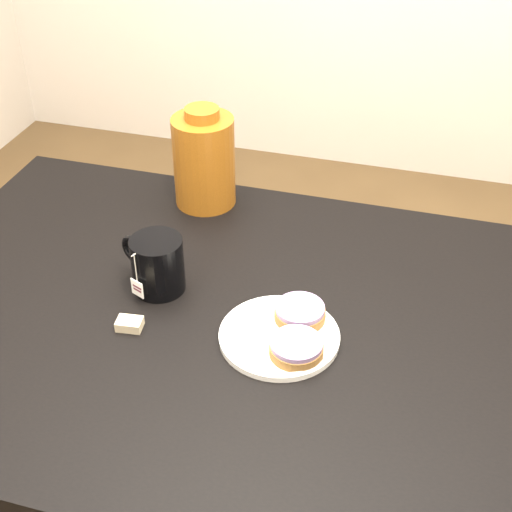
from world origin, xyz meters
name	(u,v)px	position (x,y,z in m)	size (l,w,h in m)	color
table	(257,356)	(0.00, 0.00, 0.67)	(1.40, 0.90, 0.75)	black
plate	(279,335)	(0.05, -0.03, 0.76)	(0.21, 0.21, 0.02)	white
bagel_back	(300,312)	(0.07, 0.02, 0.77)	(0.11, 0.11, 0.03)	brown
bagel_front	(296,348)	(0.09, -0.07, 0.77)	(0.13, 0.13, 0.03)	brown
mug	(157,264)	(-0.21, 0.05, 0.81)	(0.15, 0.13, 0.11)	black
teabag_pouch	(130,324)	(-0.21, -0.08, 0.76)	(0.04, 0.03, 0.02)	#C6B793
bagel_package	(204,160)	(-0.22, 0.36, 0.85)	(0.17, 0.17, 0.23)	#65320D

